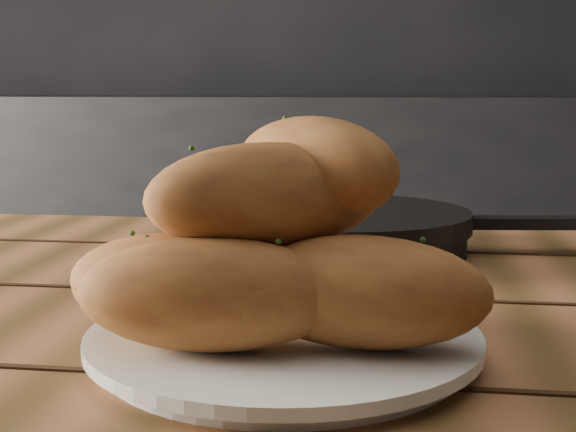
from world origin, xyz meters
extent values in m
cube|color=black|center=(0.00, 1.70, 0.45)|extent=(2.80, 0.60, 0.90)
cube|color=#975C38|center=(0.40, -0.16, 0.73)|extent=(1.51, 0.97, 0.04)
cylinder|color=white|center=(0.42, -0.21, 0.76)|extent=(0.23, 0.23, 0.01)
cylinder|color=white|center=(0.42, -0.21, 0.76)|extent=(0.26, 0.26, 0.01)
ellipsoid|color=#B06F30|center=(0.37, -0.25, 0.80)|extent=(0.17, 0.11, 0.07)
ellipsoid|color=#B06F30|center=(0.47, -0.24, 0.80)|extent=(0.16, 0.08, 0.07)
ellipsoid|color=#B06F30|center=(0.42, -0.16, 0.80)|extent=(0.10, 0.16, 0.07)
ellipsoid|color=#B06F30|center=(0.41, -0.22, 0.86)|extent=(0.17, 0.13, 0.07)
ellipsoid|color=#B06F30|center=(0.44, -0.18, 0.87)|extent=(0.15, 0.15, 0.07)
ellipsoid|color=#B06F30|center=(0.39, -0.26, 0.80)|extent=(0.17, 0.09, 0.07)
cylinder|color=black|center=(0.44, 0.13, 0.77)|extent=(0.26, 0.26, 0.03)
cylinder|color=black|center=(0.44, 0.13, 0.79)|extent=(0.27, 0.27, 0.02)
cube|color=black|center=(0.64, 0.16, 0.78)|extent=(0.14, 0.04, 0.01)
camera|label=1|loc=(0.50, -0.71, 0.92)|focal=50.00mm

